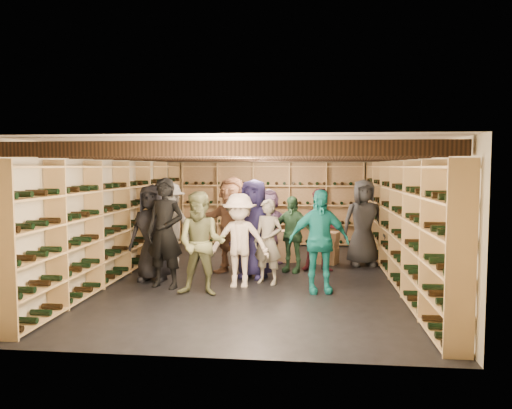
{
  "coord_description": "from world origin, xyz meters",
  "views": [
    {
      "loc": [
        0.97,
        -9.14,
        2.06
      ],
      "look_at": [
        -0.02,
        0.2,
        1.34
      ],
      "focal_mm": 35.0,
      "sensor_mm": 36.0,
      "label": 1
    }
  ],
  "objects_px": {
    "person_0": "(152,233)",
    "person_2": "(201,244)",
    "person_8": "(322,230)",
    "person_7": "(268,242)",
    "person_5": "(232,225)",
    "person_10": "(292,234)",
    "crate_stack_right": "(326,248)",
    "person_3": "(239,241)",
    "person_1": "(165,233)",
    "person_4": "(319,241)",
    "person_9": "(169,225)",
    "person_6": "(254,229)",
    "person_11": "(269,226)",
    "person_12": "(363,223)",
    "crate_loose": "(258,259)",
    "crate_stack_left": "(285,246)"
  },
  "relations": [
    {
      "from": "crate_stack_right",
      "to": "person_3",
      "type": "relative_size",
      "value": 0.43
    },
    {
      "from": "person_2",
      "to": "person_5",
      "type": "height_order",
      "value": "person_5"
    },
    {
      "from": "person_0",
      "to": "person_2",
      "type": "relative_size",
      "value": 1.05
    },
    {
      "from": "crate_stack_right",
      "to": "person_7",
      "type": "distance_m",
      "value": 2.24
    },
    {
      "from": "person_7",
      "to": "person_12",
      "type": "bearing_deg",
      "value": 68.64
    },
    {
      "from": "crate_loose",
      "to": "person_7",
      "type": "bearing_deg",
      "value": -78.64
    },
    {
      "from": "crate_loose",
      "to": "person_11",
      "type": "height_order",
      "value": "person_11"
    },
    {
      "from": "crate_stack_left",
      "to": "person_11",
      "type": "bearing_deg",
      "value": -147.2
    },
    {
      "from": "person_2",
      "to": "person_11",
      "type": "bearing_deg",
      "value": 74.27
    },
    {
      "from": "person_5",
      "to": "crate_loose",
      "type": "bearing_deg",
      "value": 88.43
    },
    {
      "from": "person_12",
      "to": "person_0",
      "type": "bearing_deg",
      "value": -164.28
    },
    {
      "from": "person_3",
      "to": "person_6",
      "type": "height_order",
      "value": "person_6"
    },
    {
      "from": "person_0",
      "to": "person_12",
      "type": "distance_m",
      "value": 4.32
    },
    {
      "from": "person_0",
      "to": "person_7",
      "type": "distance_m",
      "value": 2.09
    },
    {
      "from": "person_5",
      "to": "person_10",
      "type": "xyz_separation_m",
      "value": [
        1.13,
        0.27,
        -0.19
      ]
    },
    {
      "from": "person_3",
      "to": "person_7",
      "type": "relative_size",
      "value": 1.07
    },
    {
      "from": "person_11",
      "to": "person_2",
      "type": "bearing_deg",
      "value": -119.78
    },
    {
      "from": "person_2",
      "to": "person_9",
      "type": "distance_m",
      "value": 2.32
    },
    {
      "from": "crate_stack_right",
      "to": "person_4",
      "type": "xyz_separation_m",
      "value": [
        -0.2,
        -2.43,
        0.5
      ]
    },
    {
      "from": "crate_loose",
      "to": "person_2",
      "type": "distance_m",
      "value": 2.89
    },
    {
      "from": "crate_stack_left",
      "to": "person_6",
      "type": "distance_m",
      "value": 1.76
    },
    {
      "from": "person_3",
      "to": "person_4",
      "type": "distance_m",
      "value": 1.36
    },
    {
      "from": "person_8",
      "to": "person_7",
      "type": "bearing_deg",
      "value": -135.18
    },
    {
      "from": "crate_stack_right",
      "to": "person_3",
      "type": "bearing_deg",
      "value": -124.73
    },
    {
      "from": "person_10",
      "to": "person_12",
      "type": "distance_m",
      "value": 1.67
    },
    {
      "from": "person_11",
      "to": "person_3",
      "type": "bearing_deg",
      "value": -111.25
    },
    {
      "from": "crate_stack_left",
      "to": "person_6",
      "type": "height_order",
      "value": "person_6"
    },
    {
      "from": "person_3",
      "to": "person_10",
      "type": "height_order",
      "value": "person_3"
    },
    {
      "from": "person_0",
      "to": "person_11",
      "type": "xyz_separation_m",
      "value": [
        1.95,
        1.81,
        -0.07
      ]
    },
    {
      "from": "person_12",
      "to": "person_2",
      "type": "bearing_deg",
      "value": -145.08
    },
    {
      "from": "person_0",
      "to": "person_1",
      "type": "xyz_separation_m",
      "value": [
        0.38,
        -0.49,
        0.07
      ]
    },
    {
      "from": "person_0",
      "to": "person_1",
      "type": "distance_m",
      "value": 0.63
    },
    {
      "from": "person_5",
      "to": "person_1",
      "type": "bearing_deg",
      "value": -109.17
    },
    {
      "from": "person_7",
      "to": "person_3",
      "type": "bearing_deg",
      "value": -124.82
    },
    {
      "from": "person_0",
      "to": "person_6",
      "type": "bearing_deg",
      "value": 20.19
    },
    {
      "from": "person_8",
      "to": "person_9",
      "type": "xyz_separation_m",
      "value": [
        -3.06,
        0.01,
        0.05
      ]
    },
    {
      "from": "person_8",
      "to": "person_9",
      "type": "bearing_deg",
      "value": 174.81
    },
    {
      "from": "person_6",
      "to": "person_7",
      "type": "height_order",
      "value": "person_6"
    },
    {
      "from": "crate_stack_right",
      "to": "person_7",
      "type": "bearing_deg",
      "value": -118.98
    },
    {
      "from": "person_2",
      "to": "person_1",
      "type": "bearing_deg",
      "value": 151.13
    },
    {
      "from": "crate_stack_left",
      "to": "person_7",
      "type": "height_order",
      "value": "person_7"
    },
    {
      "from": "person_7",
      "to": "person_6",
      "type": "bearing_deg",
      "value": 147.32
    },
    {
      "from": "person_5",
      "to": "person_10",
      "type": "bearing_deg",
      "value": 31.68
    },
    {
      "from": "person_10",
      "to": "person_8",
      "type": "bearing_deg",
      "value": 30.2
    },
    {
      "from": "person_6",
      "to": "person_1",
      "type": "bearing_deg",
      "value": -128.52
    },
    {
      "from": "person_10",
      "to": "person_11",
      "type": "height_order",
      "value": "person_11"
    },
    {
      "from": "crate_stack_left",
      "to": "person_3",
      "type": "distance_m",
      "value": 2.47
    },
    {
      "from": "person_1",
      "to": "person_7",
      "type": "bearing_deg",
      "value": 29.22
    },
    {
      "from": "crate_loose",
      "to": "person_12",
      "type": "xyz_separation_m",
      "value": [
        2.2,
        0.0,
        0.81
      ]
    },
    {
      "from": "person_8",
      "to": "person_11",
      "type": "relative_size",
      "value": 1.02
    }
  ]
}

